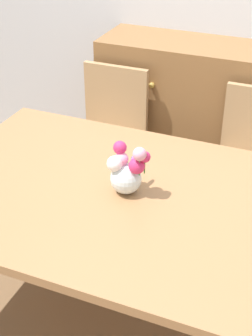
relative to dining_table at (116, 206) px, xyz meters
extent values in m
plane|color=brown|center=(0.00, 0.00, -0.67)|extent=(12.00, 12.00, 0.00)
cube|color=#9E7047|center=(0.00, 0.00, 0.06)|extent=(1.68, 1.16, 0.04)
cylinder|color=#9E7047|center=(-0.76, 0.50, -0.32)|extent=(0.07, 0.07, 0.70)
cube|color=tan|center=(-0.45, 0.84, -0.21)|extent=(0.42, 0.42, 0.04)
cylinder|color=tan|center=(-0.27, 0.66, -0.45)|extent=(0.04, 0.04, 0.44)
cylinder|color=tan|center=(-0.63, 0.66, -0.45)|extent=(0.04, 0.04, 0.44)
cylinder|color=tan|center=(-0.27, 1.02, -0.45)|extent=(0.04, 0.04, 0.44)
cylinder|color=tan|center=(-0.63, 1.02, -0.45)|extent=(0.04, 0.04, 0.44)
cube|color=tan|center=(-0.45, 1.03, 0.02)|extent=(0.42, 0.04, 0.42)
cube|color=tan|center=(0.45, 0.84, -0.21)|extent=(0.42, 0.42, 0.04)
cylinder|color=tan|center=(0.27, 0.66, -0.45)|extent=(0.04, 0.04, 0.44)
cylinder|color=tan|center=(0.27, 1.02, -0.45)|extent=(0.04, 0.04, 0.44)
cube|color=olive|center=(0.07, 1.33, -0.17)|extent=(1.40, 0.44, 1.00)
sphere|color=#B7933D|center=(-0.23, 1.10, 0.11)|extent=(0.04, 0.04, 0.04)
sphere|color=#B7933D|center=(0.37, 1.10, 0.11)|extent=(0.04, 0.04, 0.04)
sphere|color=#B7933D|center=(-0.23, 1.10, -0.29)|extent=(0.04, 0.04, 0.04)
sphere|color=#B7933D|center=(0.37, 1.10, -0.29)|extent=(0.04, 0.04, 0.04)
sphere|color=silver|center=(0.04, 0.02, 0.14)|extent=(0.14, 0.14, 0.14)
sphere|color=#D12D66|center=(0.01, 0.04, 0.28)|extent=(0.06, 0.06, 0.06)
cylinder|color=#478438|center=(0.01, 0.04, 0.24)|extent=(0.01, 0.01, 0.09)
sphere|color=#EA9EBC|center=(0.02, 0.02, 0.23)|extent=(0.06, 0.06, 0.06)
cylinder|color=#478438|center=(0.02, 0.02, 0.21)|extent=(0.01, 0.01, 0.04)
sphere|color=#D12D66|center=(0.09, 0.01, 0.23)|extent=(0.07, 0.07, 0.07)
cylinder|color=#478438|center=(0.09, 0.01, 0.21)|extent=(0.01, 0.01, 0.04)
sphere|color=white|center=(0.00, -0.01, 0.22)|extent=(0.07, 0.07, 0.07)
cylinder|color=#478438|center=(0.00, -0.01, 0.21)|extent=(0.01, 0.01, 0.03)
sphere|color=#D12D66|center=(0.12, 0.02, 0.27)|extent=(0.05, 0.05, 0.05)
cylinder|color=#478438|center=(0.12, 0.02, 0.23)|extent=(0.01, 0.01, 0.08)
sphere|color=#B266C6|center=(0.09, 0.03, 0.24)|extent=(0.06, 0.06, 0.06)
cylinder|color=#478438|center=(0.09, 0.03, 0.21)|extent=(0.01, 0.01, 0.05)
sphere|color=#EA9EBC|center=(0.11, -0.01, 0.29)|extent=(0.06, 0.06, 0.06)
cylinder|color=#478438|center=(0.11, -0.01, 0.24)|extent=(0.01, 0.01, 0.10)
ellipsoid|color=#478438|center=(0.06, 0.09, 0.22)|extent=(0.04, 0.07, 0.03)
ellipsoid|color=#478438|center=(0.01, 0.06, 0.21)|extent=(0.06, 0.07, 0.02)
camera|label=1|loc=(0.73, -1.64, 1.31)|focal=53.68mm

